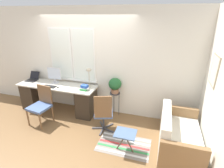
{
  "coord_description": "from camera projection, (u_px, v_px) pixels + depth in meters",
  "views": [
    {
      "loc": [
        1.89,
        -3.34,
        2.53
      ],
      "look_at": [
        0.82,
        0.15,
        1.04
      ],
      "focal_mm": 28.0,
      "sensor_mm": 36.0,
      "label": 1
    }
  ],
  "objects": [
    {
      "name": "plant_stand",
      "position": [
        115.0,
        95.0,
        4.5
      ],
      "size": [
        0.26,
        0.26,
        0.63
      ],
      "color": "#333338",
      "rests_on": "ground_plane"
    },
    {
      "name": "office_chair_swivel",
      "position": [
        103.0,
        113.0,
        3.86
      ],
      "size": [
        0.54,
        0.53,
        0.95
      ],
      "rotation": [
        0.0,
        0.0,
        3.47
      ],
      "color": "#47474C",
      "rests_on": "ground_plane"
    },
    {
      "name": "folding_stool",
      "position": [
        125.0,
        135.0,
        3.31
      ],
      "size": [
        0.4,
        0.34,
        0.44
      ],
      "color": "slate",
      "rests_on": "ground_plane"
    },
    {
      "name": "floor_rug_striped",
      "position": [
        124.0,
        145.0,
        3.61
      ],
      "size": [
        1.07,
        0.67,
        0.01
      ],
      "color": "gray",
      "rests_on": "ground_plane"
    },
    {
      "name": "laptop",
      "position": [
        33.0,
        78.0,
        4.94
      ],
      "size": [
        0.29,
        0.32,
        0.22
      ],
      "color": "black",
      "rests_on": "desk"
    },
    {
      "name": "mouse",
      "position": [
        58.0,
        87.0,
        4.43
      ],
      "size": [
        0.04,
        0.06,
        0.03
      ],
      "color": "black",
      "rests_on": "desk"
    },
    {
      "name": "wall_back_with_window",
      "position": [
        87.0,
        62.0,
        4.54
      ],
      "size": [
        9.0,
        0.12,
        2.7
      ],
      "color": "white",
      "rests_on": "ground_plane"
    },
    {
      "name": "desk_lamp",
      "position": [
        89.0,
        73.0,
        4.38
      ],
      "size": [
        0.14,
        0.14,
        0.5
      ],
      "color": "#BCB299",
      "rests_on": "desk"
    },
    {
      "name": "book_stack",
      "position": [
        84.0,
        88.0,
        4.31
      ],
      "size": [
        0.23,
        0.17,
        0.12
      ],
      "color": "green",
      "rests_on": "desk"
    },
    {
      "name": "couch_loveseat",
      "position": [
        177.0,
        138.0,
        3.39
      ],
      "size": [
        0.74,
        1.31,
        0.8
      ],
      "rotation": [
        0.0,
        0.0,
        1.57
      ],
      "color": "silver",
      "rests_on": "ground_plane"
    },
    {
      "name": "potted_plant",
      "position": [
        115.0,
        85.0,
        4.39
      ],
      "size": [
        0.33,
        0.33,
        0.4
      ],
      "color": "#9E6B4C",
      "rests_on": "plant_stand"
    },
    {
      "name": "ground_plane",
      "position": [
        79.0,
        120.0,
        4.43
      ],
      "size": [
        14.0,
        14.0,
        0.0
      ],
      "primitive_type": "plane",
      "color": "brown"
    },
    {
      "name": "monitor",
      "position": [
        54.0,
        75.0,
        4.67
      ],
      "size": [
        0.4,
        0.21,
        0.43
      ],
      "color": "silver",
      "rests_on": "desk"
    },
    {
      "name": "wall_right_with_picture",
      "position": [
        214.0,
        83.0,
        3.16
      ],
      "size": [
        0.08,
        9.0,
        2.7
      ],
      "color": "white",
      "rests_on": "ground_plane"
    },
    {
      "name": "keyboard",
      "position": [
        50.0,
        86.0,
        4.5
      ],
      "size": [
        0.33,
        0.14,
        0.02
      ],
      "color": "black",
      "rests_on": "desk"
    },
    {
      "name": "desk",
      "position": [
        58.0,
        97.0,
        4.75
      ],
      "size": [
        2.15,
        0.62,
        0.76
      ],
      "color": "beige",
      "rests_on": "ground_plane"
    },
    {
      "name": "desk_chair_wooden",
      "position": [
        41.0,
        104.0,
        4.21
      ],
      "size": [
        0.51,
        0.52,
        0.92
      ],
      "rotation": [
        0.0,
        0.0,
        -0.14
      ],
      "color": "brown",
      "rests_on": "ground_plane"
    }
  ]
}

